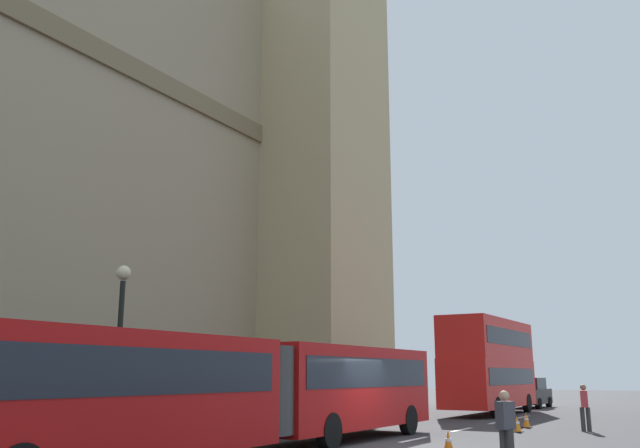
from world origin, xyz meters
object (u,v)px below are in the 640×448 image
Objects in this scene: pedestrian_near_cones at (506,427)px; street_lamp at (119,339)px; double_decker_bus at (489,362)px; traffic_cone_middle at (517,424)px; traffic_cone_east at (526,420)px; traffic_cone_west at (448,442)px; sedan_lead at (530,393)px; pedestrian_by_kerb at (585,406)px; articulated_bus at (250,386)px.

street_lamp is at bearing 95.51° from pedestrian_near_cones.
traffic_cone_middle is at bearing -158.80° from double_decker_bus.
traffic_cone_west is at bearing -177.86° from traffic_cone_east.
sedan_lead is 18.62m from pedestrian_by_kerb.
articulated_bus reaches higher than traffic_cone_west.
articulated_bus is 11.61m from traffic_cone_middle.
sedan_lead reaches higher than traffic_cone_east.
street_lamp reaches higher than traffic_cone_east.
traffic_cone_middle is (-10.60, -4.11, -2.43)m from double_decker_bus.
articulated_bus is at bearing -179.95° from sedan_lead.
pedestrian_by_kerb is at bearing -39.93° from street_lamp.
traffic_cone_west and traffic_cone_middle have the same top height.
traffic_cone_west is at bearing 167.94° from pedestrian_by_kerb.
articulated_bus reaches higher than traffic_cone_middle.
street_lamp is at bearing 140.07° from pedestrian_by_kerb.
sedan_lead is (29.90, 0.03, -0.83)m from articulated_bus.
traffic_cone_east is at bearing -32.01° from street_lamp.
sedan_lead is 19.60m from traffic_cone_middle.
sedan_lead is 30.75m from street_lamp.
articulated_bus is at bearing 95.46° from pedestrian_near_cones.
double_decker_bus reaches higher than traffic_cone_east.
sedan_lead is (8.55, 0.03, -1.79)m from double_decker_bus.
sedan_lead is at bearing 12.18° from traffic_cone_middle.
articulated_bus is 32.44× the size of traffic_cone_west.
traffic_cone_middle is at bearing -20.89° from articulated_bus.
street_lamp is at bearing 168.32° from double_decker_bus.
pedestrian_by_kerb reaches higher than traffic_cone_middle.
traffic_cone_west is at bearing 41.79° from pedestrian_near_cones.
pedestrian_by_kerb is at bearing -26.67° from articulated_bus.
pedestrian_by_kerb reaches higher than traffic_cone_west.
sedan_lead is 7.59× the size of traffic_cone_middle.
street_lamp reaches higher than pedestrian_near_cones.
double_decker_bus is at bearing 24.90° from traffic_cone_east.
traffic_cone_middle is at bearing -37.57° from street_lamp.
pedestrian_by_kerb is (-17.54, -6.24, -0.00)m from sedan_lead.
double_decker_bus is 16.20× the size of traffic_cone_east.
double_decker_bus is 9.54m from traffic_cone_east.
street_lamp is at bearing 147.99° from traffic_cone_east.
pedestrian_by_kerb reaches higher than traffic_cone_east.
double_decker_bus is at bearing -11.68° from street_lamp.
sedan_lead reaches higher than pedestrian_by_kerb.
articulated_bus is at bearing 153.33° from pedestrian_by_kerb.
street_lamp is 11.31m from pedestrian_near_cones.
pedestrian_by_kerb is (9.17, -1.96, 0.63)m from traffic_cone_west.
street_lamp is at bearing 112.52° from traffic_cone_west.
articulated_bus is at bearing 159.11° from traffic_cone_middle.
articulated_bus is 6.63m from pedestrian_near_cones.
double_decker_bus reaches higher than articulated_bus.
traffic_cone_west is (-18.16, -4.25, -2.43)m from double_decker_bus.
double_decker_bus is 16.20× the size of traffic_cone_west.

